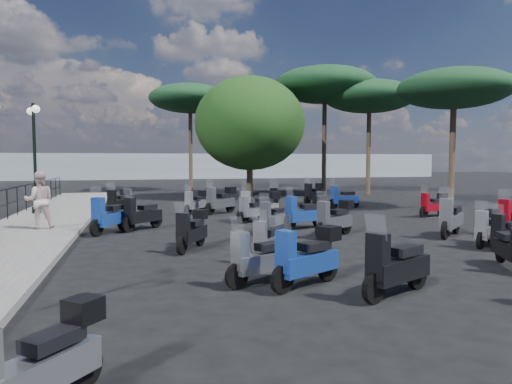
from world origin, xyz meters
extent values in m
plane|color=black|center=(0.00, 0.00, 0.00)|extent=(120.00, 120.00, 0.00)
cube|color=#5F5D5B|center=(-6.50, 3.00, 0.07)|extent=(3.00, 30.00, 0.15)
cylinder|color=black|center=(-7.80, 4.85, 0.70)|extent=(0.04, 0.04, 1.10)
cylinder|color=black|center=(-7.80, 6.22, 0.70)|extent=(0.04, 0.04, 1.10)
cylinder|color=black|center=(-7.80, 7.59, 0.70)|extent=(0.04, 0.04, 1.10)
cylinder|color=black|center=(-7.80, 8.96, 0.70)|extent=(0.04, 0.04, 1.10)
cylinder|color=black|center=(-7.80, 10.33, 0.70)|extent=(0.04, 0.04, 1.10)
cylinder|color=black|center=(-7.80, 11.69, 0.70)|extent=(0.04, 0.04, 1.10)
cylinder|color=black|center=(-7.80, 13.06, 0.70)|extent=(0.04, 0.04, 1.10)
cylinder|color=black|center=(-7.80, 14.43, 0.70)|extent=(0.04, 0.04, 1.10)
cylinder|color=black|center=(-7.80, 15.80, 0.70)|extent=(0.04, 0.04, 1.10)
cylinder|color=black|center=(-7.22, 6.69, 0.28)|extent=(0.35, 0.35, 0.26)
cylinder|color=black|center=(-7.22, 6.69, 2.32)|extent=(0.12, 0.12, 4.34)
cylinder|color=black|center=(-7.22, 6.69, 4.33)|extent=(0.41, 0.92, 0.04)
sphere|color=white|center=(-7.41, 7.14, 4.22)|extent=(0.30, 0.30, 0.30)
sphere|color=white|center=(-7.04, 6.24, 4.22)|extent=(0.30, 0.30, 0.30)
imported|color=beige|center=(-6.21, 2.20, 1.03)|extent=(0.96, 0.81, 1.76)
cylinder|color=black|center=(-3.75, -8.31, 0.22)|extent=(0.35, 0.39, 0.44)
cube|color=#90929A|center=(-4.07, -8.70, 0.38)|extent=(1.00, 1.11, 0.31)
cube|color=black|center=(-3.97, -8.58, 0.64)|extent=(0.56, 0.59, 0.13)
cube|color=black|center=(-3.74, -8.30, 0.80)|extent=(0.42, 0.42, 0.24)
cylinder|color=black|center=(-1.57, -5.27, 0.23)|extent=(0.46, 0.28, 0.46)
cylinder|color=black|center=(-0.52, -4.78, 0.23)|extent=(0.46, 0.28, 0.46)
cube|color=#90929A|center=(-1.00, -5.01, 0.41)|extent=(1.28, 0.83, 0.33)
cube|color=black|center=(-0.85, -4.94, 0.68)|extent=(0.65, 0.51, 0.14)
cube|color=#90929A|center=(-1.50, -5.24, 0.68)|extent=(0.31, 0.35, 0.68)
plane|color=white|center=(-1.55, -5.26, 1.11)|extent=(0.22, 0.36, 0.36)
cylinder|color=black|center=(-2.24, -2.09, 0.23)|extent=(0.31, 0.45, 0.46)
cylinder|color=black|center=(-1.68, -1.09, 0.23)|extent=(0.31, 0.45, 0.46)
cube|color=black|center=(-1.94, -1.55, 0.40)|extent=(0.90, 1.24, 0.32)
cube|color=black|center=(-1.85, -1.41, 0.67)|extent=(0.53, 0.64, 0.13)
cube|color=black|center=(-2.20, -2.02, 0.67)|extent=(0.35, 0.32, 0.67)
plane|color=white|center=(-2.23, -2.07, 1.10)|extent=(0.35, 0.24, 0.35)
cube|color=black|center=(-1.67, -1.07, 0.84)|extent=(0.43, 0.43, 0.25)
cylinder|color=black|center=(-4.46, 1.13, 0.27)|extent=(0.38, 0.50, 0.53)
cylinder|color=black|center=(-3.74, 2.24, 0.27)|extent=(0.38, 0.50, 0.53)
cube|color=#1B3F9C|center=(-4.07, 1.73, 0.46)|extent=(1.10, 1.41, 0.38)
cube|color=black|center=(-3.97, 1.89, 0.77)|extent=(0.64, 0.74, 0.15)
cube|color=#1B3F9C|center=(-4.41, 1.20, 0.77)|extent=(0.41, 0.38, 0.77)
plane|color=white|center=(-4.45, 1.14, 1.27)|extent=(0.40, 0.30, 0.41)
cylinder|color=black|center=(-3.58, 1.73, 0.25)|extent=(0.43, 0.42, 0.50)
cylinder|color=black|center=(-2.69, 2.61, 0.25)|extent=(0.43, 0.42, 0.50)
cube|color=black|center=(-3.10, 2.21, 0.44)|extent=(1.20, 1.20, 0.35)
cube|color=black|center=(-2.97, 2.33, 0.73)|extent=(0.66, 0.66, 0.15)
cube|color=black|center=(-3.52, 1.79, 0.73)|extent=(0.38, 0.38, 0.73)
plane|color=white|center=(-3.56, 1.75, 1.19)|extent=(0.34, 0.34, 0.39)
cylinder|color=black|center=(-4.36, 6.19, 0.24)|extent=(0.30, 0.48, 0.48)
cylinder|color=black|center=(-3.84, 7.28, 0.24)|extent=(0.30, 0.48, 0.48)
cube|color=black|center=(-4.08, 6.78, 0.42)|extent=(0.87, 1.33, 0.34)
cube|color=black|center=(-4.01, 6.94, 0.70)|extent=(0.53, 0.68, 0.14)
cube|color=black|center=(-4.32, 6.26, 0.70)|extent=(0.37, 0.33, 0.70)
plane|color=white|center=(-4.35, 6.21, 1.16)|extent=(0.38, 0.23, 0.37)
cube|color=black|center=(-3.84, 7.30, 0.89)|extent=(0.44, 0.45, 0.26)
cylinder|color=black|center=(-0.87, -5.72, 0.25)|extent=(0.48, 0.32, 0.49)
cylinder|color=black|center=(0.21, -5.13, 0.25)|extent=(0.48, 0.32, 0.49)
cube|color=#1B3F9C|center=(-0.29, -5.40, 0.43)|extent=(1.34, 0.94, 0.35)
cube|color=black|center=(-0.13, -5.32, 0.72)|extent=(0.69, 0.56, 0.14)
cube|color=#1B3F9C|center=(-0.80, -5.68, 0.72)|extent=(0.34, 0.38, 0.72)
plane|color=white|center=(-0.85, -5.71, 1.18)|extent=(0.26, 0.38, 0.38)
cube|color=black|center=(0.23, -5.12, 0.90)|extent=(0.46, 0.45, 0.27)
cylinder|color=black|center=(0.37, -6.58, 0.25)|extent=(0.50, 0.32, 0.51)
cylinder|color=black|center=(1.51, -6.02, 0.25)|extent=(0.50, 0.32, 0.51)
cube|color=black|center=(0.99, -6.28, 0.45)|extent=(1.40, 0.93, 0.36)
cube|color=black|center=(1.15, -6.20, 0.74)|extent=(0.71, 0.56, 0.15)
cube|color=black|center=(0.45, -6.54, 0.74)|extent=(0.35, 0.39, 0.74)
plane|color=white|center=(0.39, -6.57, 1.22)|extent=(0.25, 0.40, 0.39)
cylinder|color=black|center=(-0.73, -3.62, 0.22)|extent=(0.30, 0.42, 0.43)
cylinder|color=black|center=(-0.17, -2.70, 0.22)|extent=(0.30, 0.42, 0.43)
cube|color=#90929A|center=(-0.43, -3.12, 0.38)|extent=(0.87, 1.16, 0.31)
cube|color=black|center=(-0.35, -2.99, 0.63)|extent=(0.51, 0.60, 0.13)
cube|color=#90929A|center=(-0.69, -3.56, 0.63)|extent=(0.33, 0.31, 0.63)
plane|color=white|center=(-0.72, -3.61, 1.04)|extent=(0.33, 0.24, 0.34)
cylinder|color=black|center=(0.46, 3.22, 0.26)|extent=(0.53, 0.23, 0.52)
cylinder|color=black|center=(1.71, 3.54, 0.26)|extent=(0.53, 0.23, 0.52)
cube|color=#9C9FA5|center=(1.14, 3.39, 0.45)|extent=(1.45, 0.70, 0.37)
cube|color=black|center=(1.32, 3.44, 0.75)|extent=(0.71, 0.47, 0.15)
cube|color=#9C9FA5|center=(0.54, 3.24, 0.75)|extent=(0.31, 0.37, 0.75)
plane|color=white|center=(0.48, 3.22, 1.24)|extent=(0.18, 0.42, 0.40)
cube|color=black|center=(1.73, 3.54, 0.95)|extent=(0.44, 0.42, 0.28)
cylinder|color=black|center=(-1.32, 5.74, 0.22)|extent=(0.36, 0.40, 0.45)
cylinder|color=black|center=(-0.59, 6.59, 0.22)|extent=(0.36, 0.40, 0.45)
cube|color=#9C9FA5|center=(-0.92, 6.20, 0.39)|extent=(1.03, 1.12, 0.32)
cube|color=black|center=(-0.82, 6.32, 0.65)|extent=(0.58, 0.61, 0.13)
cube|color=#9C9FA5|center=(-1.27, 5.80, 0.65)|extent=(0.35, 0.34, 0.65)
plane|color=white|center=(-1.31, 5.75, 1.07)|extent=(0.32, 0.29, 0.35)
cube|color=black|center=(-0.57, 6.60, 0.82)|extent=(0.43, 0.43, 0.24)
cylinder|color=black|center=(0.39, 0.08, 0.23)|extent=(0.38, 0.41, 0.46)
cylinder|color=black|center=(1.16, 0.94, 0.23)|extent=(0.38, 0.41, 0.46)
cube|color=#4A4C52|center=(0.81, 0.55, 0.40)|extent=(1.08, 1.15, 0.33)
cube|color=black|center=(0.92, 0.67, 0.67)|extent=(0.60, 0.62, 0.13)
cube|color=#4A4C52|center=(0.44, 0.14, 0.67)|extent=(0.36, 0.35, 0.67)
plane|color=white|center=(0.40, 0.10, 1.10)|extent=(0.32, 0.30, 0.36)
cylinder|color=black|center=(1.43, 0.87, 0.25)|extent=(0.51, 0.26, 0.50)
cylinder|color=black|center=(2.63, 1.27, 0.25)|extent=(0.51, 0.26, 0.50)
cube|color=#1B3F9C|center=(2.08, 1.09, 0.44)|extent=(1.41, 0.78, 0.36)
cube|color=black|center=(2.25, 1.14, 0.74)|extent=(0.70, 0.50, 0.15)
cube|color=#1B3F9C|center=(1.51, 0.89, 0.74)|extent=(0.32, 0.37, 0.74)
plane|color=white|center=(1.45, 0.87, 1.21)|extent=(0.21, 0.41, 0.39)
cube|color=black|center=(2.65, 1.28, 0.93)|extent=(0.45, 0.43, 0.27)
cylinder|color=black|center=(0.31, 2.77, 0.22)|extent=(0.41, 0.32, 0.44)
cylinder|color=black|center=(1.21, 3.37, 0.22)|extent=(0.41, 0.32, 0.44)
cube|color=#90929A|center=(0.80, 3.09, 0.38)|extent=(1.15, 0.91, 0.31)
cube|color=black|center=(0.93, 3.18, 0.64)|extent=(0.61, 0.53, 0.13)
cube|color=#90929A|center=(0.37, 2.81, 0.64)|extent=(0.32, 0.34, 0.64)
plane|color=white|center=(0.32, 2.78, 1.05)|extent=(0.25, 0.33, 0.34)
cylinder|color=black|center=(-0.44, 5.51, 0.26)|extent=(0.47, 0.41, 0.52)
cylinder|color=black|center=(0.57, 6.33, 0.26)|extent=(0.47, 0.41, 0.52)
cube|color=#4A4C52|center=(0.10, 5.95, 0.46)|extent=(1.33, 1.18, 0.37)
cube|color=black|center=(0.25, 6.07, 0.76)|extent=(0.71, 0.66, 0.15)
cube|color=#4A4C52|center=(-0.38, 5.56, 0.76)|extent=(0.39, 0.40, 0.76)
plane|color=white|center=(-0.43, 5.52, 1.25)|extent=(0.33, 0.37, 0.40)
cube|color=black|center=(0.59, 6.34, 0.96)|extent=(0.51, 0.50, 0.28)
cylinder|color=black|center=(5.34, -3.60, 0.21)|extent=(0.43, 0.22, 0.42)
cube|color=black|center=(5.88, -3.42, 0.37)|extent=(1.19, 0.66, 0.30)
cube|color=black|center=(6.03, -3.37, 0.62)|extent=(0.59, 0.42, 0.12)
cube|color=black|center=(5.41, -3.58, 0.62)|extent=(0.27, 0.31, 0.62)
plane|color=white|center=(5.36, -3.60, 1.02)|extent=(0.17, 0.34, 0.33)
cylinder|color=black|center=(5.21, -3.22, 0.22)|extent=(0.41, 0.33, 0.44)
cylinder|color=black|center=(6.11, -2.58, 0.22)|extent=(0.41, 0.33, 0.44)
cube|color=#9C9FA5|center=(5.69, -2.88, 0.39)|extent=(1.16, 0.95, 0.31)
cube|color=black|center=(5.82, -2.79, 0.65)|extent=(0.61, 0.55, 0.13)
cube|color=#9C9FA5|center=(5.27, -3.18, 0.65)|extent=(0.33, 0.34, 0.65)
plane|color=white|center=(5.22, -3.21, 1.06)|extent=(0.26, 0.33, 0.34)
cube|color=black|center=(6.12, -2.57, 0.81)|extent=(0.43, 0.42, 0.24)
cylinder|color=black|center=(1.83, -0.89, 0.25)|extent=(0.48, 0.35, 0.50)
cylinder|color=black|center=(2.89, -0.25, 0.25)|extent=(0.48, 0.35, 0.50)
cube|color=#4A4C52|center=(2.40, -0.54, 0.43)|extent=(1.33, 1.00, 0.35)
cube|color=black|center=(2.55, -0.45, 0.72)|extent=(0.69, 0.59, 0.14)
cube|color=#4A4C52|center=(1.90, -0.85, 0.72)|extent=(0.36, 0.38, 0.72)
plane|color=white|center=(1.84, -0.88, 1.19)|extent=(0.27, 0.38, 0.38)
cube|color=black|center=(2.90, -0.24, 0.91)|extent=(0.47, 0.47, 0.27)
cylinder|color=black|center=(2.33, 5.68, 0.24)|extent=(0.26, 0.49, 0.49)
cylinder|color=black|center=(2.76, 6.82, 0.24)|extent=(0.26, 0.49, 0.49)
cube|color=black|center=(2.56, 6.30, 0.43)|extent=(0.78, 1.35, 0.34)
cube|color=black|center=(2.62, 6.46, 0.71)|extent=(0.50, 0.68, 0.14)
cube|color=black|center=(2.36, 5.76, 0.71)|extent=(0.36, 0.31, 0.71)
plane|color=white|center=(2.34, 5.70, 1.16)|extent=(0.39, 0.21, 0.38)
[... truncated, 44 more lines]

